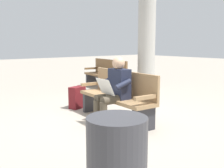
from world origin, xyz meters
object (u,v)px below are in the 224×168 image
object	(u,v)px
bench_far	(106,74)
backpack	(77,98)
bench_near	(118,95)
support_pillar	(147,27)
person_seated	(114,89)

from	to	relation	value
bench_far	backpack	bearing A→B (deg)	134.66
bench_near	backpack	distance (m)	1.26
backpack	bench_far	bearing A→B (deg)	-51.46
bench_near	backpack	xyz separation A→B (m)	(1.23, 0.14, -0.23)
bench_near	support_pillar	xyz separation A→B (m)	(1.95, -2.72, 1.42)
bench_near	person_seated	size ratio (longest dim) A/B	1.55
support_pillar	person_seated	bearing A→B (deg)	125.76
bench_near	bench_far	size ratio (longest dim) A/B	0.99
backpack	person_seated	bearing A→B (deg)	175.90
person_seated	backpack	xyz separation A→B (m)	(1.42, -0.10, -0.40)
person_seated	support_pillar	world-z (taller)	support_pillar
backpack	bench_far	distance (m)	2.62
backpack	support_pillar	distance (m)	3.38
backpack	support_pillar	xyz separation A→B (m)	(0.72, -2.86, 1.65)
person_seated	bench_far	world-z (taller)	person_seated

